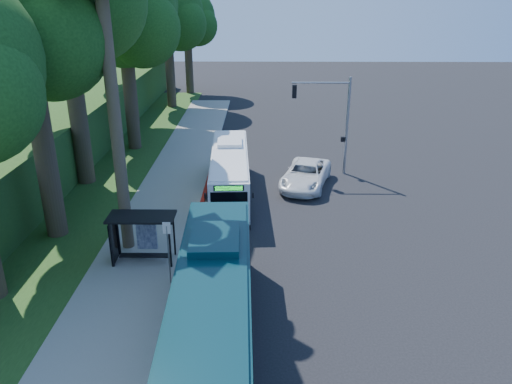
{
  "coord_description": "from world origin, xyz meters",
  "views": [
    {
      "loc": [
        -1.27,
        -24.52,
        12.63
      ],
      "look_at": [
        -1.55,
        1.0,
        2.17
      ],
      "focal_mm": 35.0,
      "sensor_mm": 36.0,
      "label": 1
    }
  ],
  "objects_px": {
    "white_bus": "(230,172)",
    "teal_bus": "(214,308)",
    "pickup": "(306,175)",
    "bus_shelter": "(138,228)"
  },
  "relations": [
    {
      "from": "white_bus",
      "to": "bus_shelter",
      "type": "bearing_deg",
      "value": -117.47
    },
    {
      "from": "bus_shelter",
      "to": "pickup",
      "type": "bearing_deg",
      "value": 48.76
    },
    {
      "from": "white_bus",
      "to": "teal_bus",
      "type": "xyz_separation_m",
      "value": [
        0.32,
        -15.2,
        0.27
      ]
    },
    {
      "from": "white_bus",
      "to": "pickup",
      "type": "height_order",
      "value": "white_bus"
    },
    {
      "from": "bus_shelter",
      "to": "white_bus",
      "type": "relative_size",
      "value": 0.29
    },
    {
      "from": "teal_bus",
      "to": "white_bus",
      "type": "bearing_deg",
      "value": 89.15
    },
    {
      "from": "bus_shelter",
      "to": "teal_bus",
      "type": "bearing_deg",
      "value": -56.75
    },
    {
      "from": "bus_shelter",
      "to": "teal_bus",
      "type": "distance_m",
      "value": 7.79
    },
    {
      "from": "bus_shelter",
      "to": "pickup",
      "type": "xyz_separation_m",
      "value": [
        9.02,
        10.29,
        -0.98
      ]
    },
    {
      "from": "teal_bus",
      "to": "pickup",
      "type": "bearing_deg",
      "value": 72.18
    }
  ]
}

